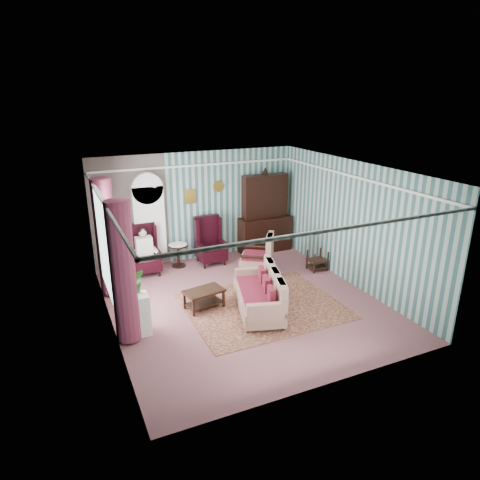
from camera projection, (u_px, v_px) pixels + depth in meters
name	position (u px, v px, depth m)	size (l,w,h in m)	color
floor	(244.00, 303.00, 9.28)	(6.00, 6.00, 0.00)	#8D5258
room_shell	(213.00, 215.00, 8.53)	(5.53, 6.02, 2.91)	#35615E
bookcase	(149.00, 226.00, 10.83)	(0.80, 0.28, 2.24)	white
dresser_hutch	(265.00, 211.00, 11.97)	(1.50, 0.56, 2.36)	black
wingback_left	(144.00, 251.00, 10.56)	(0.76, 0.80, 1.25)	black
wingback_right	(211.00, 241.00, 11.24)	(0.76, 0.80, 1.25)	black
seated_woman	(144.00, 252.00, 10.57)	(0.44, 0.40, 1.18)	silver
round_side_table	(178.00, 255.00, 11.15)	(0.50, 0.50, 0.60)	black
nest_table	(317.00, 260.00, 10.92)	(0.45, 0.38, 0.54)	black
plant_stand	(134.00, 316.00, 7.96)	(0.55, 0.35, 0.80)	silver
rug	(263.00, 306.00, 9.13)	(3.20, 2.60, 0.01)	#4C1921
sofa	(258.00, 290.00, 8.79)	(1.84, 0.97, 0.96)	#C2B596
floral_armchair	(257.00, 256.00, 10.62)	(0.86, 0.79, 0.98)	beige
coffee_table	(204.00, 299.00, 9.00)	(0.82, 0.49, 0.42)	black
potted_plant_a	(130.00, 287.00, 7.67)	(0.42, 0.37, 0.47)	#1B4B17
potted_plant_b	(137.00, 281.00, 7.92)	(0.25, 0.20, 0.46)	#1E4C17
potted_plant_c	(125.00, 286.00, 7.76)	(0.24, 0.24, 0.42)	#23571B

